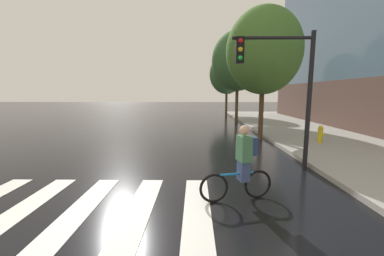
{
  "coord_description": "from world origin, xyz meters",
  "views": [
    {
      "loc": [
        1.83,
        -4.3,
        2.38
      ],
      "look_at": [
        1.74,
        2.74,
        1.36
      ],
      "focal_mm": 22.57,
      "sensor_mm": 36.0,
      "label": 1
    }
  ],
  "objects_px": {
    "street_tree_near": "(264,51)",
    "street_tree_mid": "(238,61)",
    "cyclist": "(242,163)",
    "fire_hydrant": "(320,134)",
    "street_tree_far": "(227,74)",
    "traffic_light_near": "(283,77)"
  },
  "relations": [
    {
      "from": "traffic_light_near",
      "to": "fire_hydrant",
      "type": "xyz_separation_m",
      "value": [
        3.01,
        3.36,
        -2.33
      ]
    },
    {
      "from": "cyclist",
      "to": "street_tree_far",
      "type": "relative_size",
      "value": 0.26
    },
    {
      "from": "cyclist",
      "to": "street_tree_near",
      "type": "bearing_deg",
      "value": 71.99
    },
    {
      "from": "cyclist",
      "to": "street_tree_near",
      "type": "xyz_separation_m",
      "value": [
        2.32,
        7.13,
        3.57
      ]
    },
    {
      "from": "fire_hydrant",
      "to": "street_tree_near",
      "type": "relative_size",
      "value": 0.12
    },
    {
      "from": "fire_hydrant",
      "to": "street_tree_near",
      "type": "height_order",
      "value": "street_tree_near"
    },
    {
      "from": "cyclist",
      "to": "fire_hydrant",
      "type": "relative_size",
      "value": 2.17
    },
    {
      "from": "street_tree_far",
      "to": "street_tree_near",
      "type": "bearing_deg",
      "value": -89.69
    },
    {
      "from": "cyclist",
      "to": "street_tree_far",
      "type": "bearing_deg",
      "value": 83.71
    },
    {
      "from": "fire_hydrant",
      "to": "street_tree_mid",
      "type": "height_order",
      "value": "street_tree_mid"
    },
    {
      "from": "cyclist",
      "to": "fire_hydrant",
      "type": "height_order",
      "value": "cyclist"
    },
    {
      "from": "cyclist",
      "to": "fire_hydrant",
      "type": "distance_m",
      "value": 7.31
    },
    {
      "from": "street_tree_near",
      "to": "street_tree_mid",
      "type": "height_order",
      "value": "street_tree_mid"
    },
    {
      "from": "street_tree_near",
      "to": "street_tree_far",
      "type": "distance_m",
      "value": 13.27
    },
    {
      "from": "street_tree_near",
      "to": "street_tree_mid",
      "type": "distance_m",
      "value": 7.0
    },
    {
      "from": "cyclist",
      "to": "street_tree_near",
      "type": "relative_size",
      "value": 0.26
    },
    {
      "from": "street_tree_near",
      "to": "street_tree_mid",
      "type": "relative_size",
      "value": 0.91
    },
    {
      "from": "street_tree_mid",
      "to": "street_tree_far",
      "type": "bearing_deg",
      "value": 90.14
    },
    {
      "from": "traffic_light_near",
      "to": "street_tree_mid",
      "type": "relative_size",
      "value": 0.59
    },
    {
      "from": "traffic_light_near",
      "to": "street_tree_near",
      "type": "height_order",
      "value": "street_tree_near"
    },
    {
      "from": "cyclist",
      "to": "street_tree_mid",
      "type": "relative_size",
      "value": 0.24
    },
    {
      "from": "traffic_light_near",
      "to": "fire_hydrant",
      "type": "distance_m",
      "value": 5.08
    }
  ]
}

